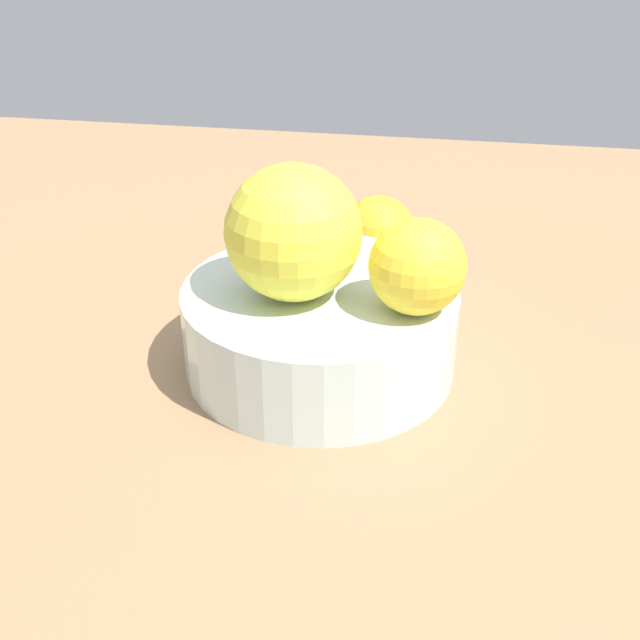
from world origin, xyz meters
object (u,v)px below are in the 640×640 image
at_px(orange_in_bowl_0, 417,267).
at_px(orange_loose_0, 378,233).
at_px(fruit_bowl, 320,329).
at_px(orange_in_bowl_1, 293,233).

xyz_separation_m(orange_in_bowl_0, orange_loose_0, (0.04, -0.18, -0.06)).
height_order(fruit_bowl, orange_in_bowl_1, orange_in_bowl_1).
bearing_deg(fruit_bowl, orange_loose_0, -97.71).
relative_size(fruit_bowl, orange_in_bowl_0, 3.05).
bearing_deg(orange_in_bowl_1, orange_loose_0, -102.10).
xyz_separation_m(fruit_bowl, orange_loose_0, (-0.02, -0.16, 0.00)).
bearing_deg(orange_loose_0, orange_in_bowl_0, 102.89).
bearing_deg(orange_loose_0, fruit_bowl, 82.29).
distance_m(fruit_bowl, orange_loose_0, 0.17).
bearing_deg(orange_in_bowl_1, fruit_bowl, -145.13).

